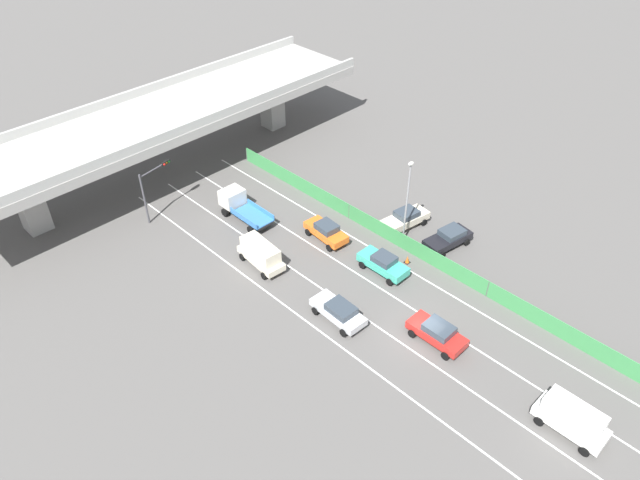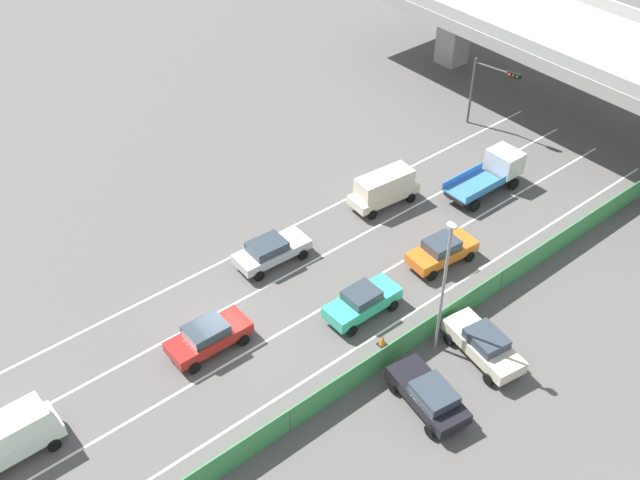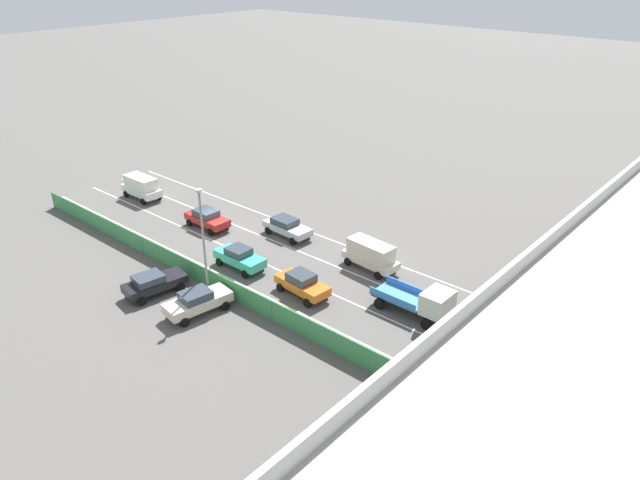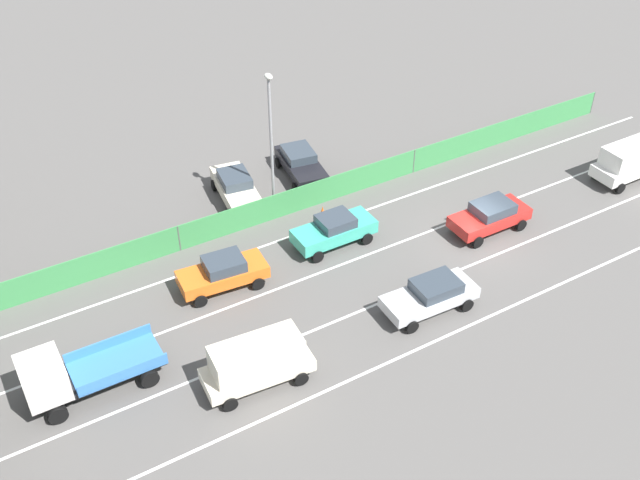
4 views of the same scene
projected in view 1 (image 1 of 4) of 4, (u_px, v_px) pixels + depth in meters
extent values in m
plane|color=#565451|center=(421.00, 334.00, 44.01)|extent=(300.00, 300.00, 0.00)
cube|color=silver|center=(312.00, 326.00, 44.71)|extent=(0.14, 48.64, 0.01)
cube|color=silver|center=(343.00, 303.00, 46.59)|extent=(0.14, 48.64, 0.01)
cube|color=silver|center=(372.00, 283.00, 48.47)|extent=(0.14, 48.64, 0.01)
cube|color=silver|center=(398.00, 264.00, 50.35)|extent=(0.14, 48.64, 0.01)
cube|color=#A09E99|center=(162.00, 118.00, 58.48)|extent=(44.41, 10.41, 0.93)
cube|color=#B2B2AD|center=(190.00, 126.00, 55.13)|extent=(44.41, 0.30, 0.90)
cube|color=#B2B2AD|center=(133.00, 94.00, 60.70)|extent=(44.41, 0.30, 0.90)
cube|color=#A09E99|center=(30.00, 203.00, 52.59)|extent=(2.06, 2.06, 5.56)
cube|color=#A09E99|center=(272.00, 104.00, 68.38)|extent=(2.06, 2.06, 5.56)
cube|color=#3D8E4C|center=(413.00, 247.00, 50.92)|extent=(0.06, 44.64, 1.54)
cylinder|color=#4C514C|center=(488.00, 289.00, 46.77)|extent=(0.10, 0.10, 1.54)
cylinder|color=#4C514C|center=(349.00, 211.00, 55.06)|extent=(0.10, 0.10, 1.54)
cylinder|color=#4C514C|center=(247.00, 154.00, 63.36)|extent=(0.10, 0.10, 1.54)
cube|color=beige|center=(261.00, 258.00, 49.78)|extent=(2.13, 4.76, 0.57)
cube|color=beige|center=(260.00, 250.00, 49.23)|extent=(1.85, 3.92, 1.20)
cylinder|color=black|center=(242.00, 257.00, 50.57)|extent=(0.27, 0.66, 0.64)
cylinder|color=black|center=(259.00, 249.00, 51.45)|extent=(0.27, 0.66, 0.64)
cylinder|color=black|center=(264.00, 276.00, 48.67)|extent=(0.27, 0.66, 0.64)
cylinder|color=black|center=(281.00, 267.00, 49.55)|extent=(0.27, 0.66, 0.64)
cube|color=red|center=(437.00, 334.00, 43.01)|extent=(1.84, 4.40, 0.63)
cube|color=#333D47|center=(439.00, 329.00, 42.58)|extent=(1.60, 2.09, 0.56)
cylinder|color=black|center=(412.00, 334.00, 43.64)|extent=(0.23, 0.64, 0.64)
cylinder|color=black|center=(427.00, 321.00, 44.63)|extent=(0.23, 0.64, 0.64)
cylinder|color=black|center=(445.00, 356.00, 41.97)|extent=(0.23, 0.64, 0.64)
cylinder|color=black|center=(460.00, 343.00, 42.96)|extent=(0.23, 0.64, 0.64)
cube|color=orange|center=(326.00, 232.00, 52.55)|extent=(2.09, 4.41, 0.63)
cube|color=#333D47|center=(327.00, 227.00, 52.11)|extent=(1.67, 2.00, 0.58)
cylinder|color=black|center=(308.00, 232.00, 53.29)|extent=(0.28, 0.66, 0.64)
cylinder|color=black|center=(323.00, 225.00, 54.15)|extent=(0.28, 0.66, 0.64)
cylinder|color=black|center=(329.00, 248.00, 51.53)|extent=(0.28, 0.66, 0.64)
cylinder|color=black|center=(344.00, 240.00, 52.39)|extent=(0.28, 0.66, 0.64)
cube|color=silver|center=(570.00, 422.00, 37.09)|extent=(1.85, 4.46, 0.70)
cube|color=silver|center=(574.00, 413.00, 36.54)|extent=(1.63, 3.66, 1.09)
cylinder|color=black|center=(539.00, 421.00, 37.74)|extent=(0.22, 0.64, 0.64)
cylinder|color=black|center=(553.00, 404.00, 38.76)|extent=(0.22, 0.64, 0.64)
cylinder|color=black|center=(584.00, 452.00, 36.05)|extent=(0.22, 0.64, 0.64)
cylinder|color=black|center=(598.00, 433.00, 37.07)|extent=(0.22, 0.64, 0.64)
cube|color=#B7BABC|center=(338.00, 312.00, 44.80)|extent=(1.99, 4.61, 0.56)
cube|color=#333D47|center=(341.00, 309.00, 44.28)|extent=(1.67, 2.18, 0.53)
cylinder|color=black|center=(315.00, 311.00, 45.49)|extent=(0.25, 0.65, 0.64)
cylinder|color=black|center=(332.00, 300.00, 46.45)|extent=(0.25, 0.65, 0.64)
cylinder|color=black|center=(343.00, 333.00, 43.70)|extent=(0.25, 0.65, 0.64)
cylinder|color=black|center=(361.00, 321.00, 44.66)|extent=(0.25, 0.65, 0.64)
cube|color=teal|center=(383.00, 264.00, 49.07)|extent=(1.74, 4.39, 0.69)
cube|color=#333D47|center=(384.00, 259.00, 48.64)|extent=(1.52, 1.78, 0.52)
cylinder|color=black|center=(362.00, 265.00, 49.74)|extent=(0.22, 0.64, 0.64)
cylinder|color=black|center=(376.00, 256.00, 50.69)|extent=(0.22, 0.64, 0.64)
cylinder|color=black|center=(390.00, 282.00, 48.07)|extent=(0.22, 0.64, 0.64)
cylinder|color=black|center=(403.00, 272.00, 49.02)|extent=(0.22, 0.64, 0.64)
cube|color=black|center=(246.00, 214.00, 54.86)|extent=(1.72, 5.62, 0.25)
cube|color=beige|center=(232.00, 197.00, 55.42)|extent=(2.11, 1.70, 1.51)
cube|color=#3875BC|center=(252.00, 216.00, 54.24)|extent=(2.12, 3.79, 0.10)
cube|color=#3875BC|center=(244.00, 218.00, 53.52)|extent=(0.11, 3.77, 0.53)
cube|color=#3875BC|center=(261.00, 209.00, 54.63)|extent=(0.11, 3.77, 0.53)
cylinder|color=black|center=(225.00, 212.00, 55.56)|extent=(0.27, 0.80, 0.80)
cylinder|color=black|center=(242.00, 204.00, 56.71)|extent=(0.27, 0.80, 0.80)
cylinder|color=black|center=(251.00, 230.00, 53.42)|extent=(0.27, 0.80, 0.80)
cylinder|color=black|center=(269.00, 220.00, 54.57)|extent=(0.27, 0.80, 0.80)
cube|color=black|center=(448.00, 239.00, 51.76)|extent=(4.68, 2.54, 0.60)
cube|color=#333D47|center=(452.00, 232.00, 51.62)|extent=(2.25, 1.93, 0.52)
cylinder|color=black|center=(442.00, 255.00, 50.76)|extent=(0.67, 0.32, 0.64)
cylinder|color=black|center=(427.00, 244.00, 51.94)|extent=(0.67, 0.32, 0.64)
cylinder|color=black|center=(467.00, 242.00, 52.15)|extent=(0.67, 0.32, 0.64)
cylinder|color=black|center=(452.00, 232.00, 53.33)|extent=(0.67, 0.32, 0.64)
cube|color=beige|center=(405.00, 219.00, 53.99)|extent=(4.83, 2.47, 0.68)
cube|color=#333D47|center=(407.00, 213.00, 53.67)|extent=(2.20, 1.85, 0.54)
cylinder|color=black|center=(398.00, 235.00, 53.00)|extent=(0.67, 0.32, 0.64)
cylinder|color=black|center=(385.00, 225.00, 54.13)|extent=(0.67, 0.32, 0.64)
cylinder|color=black|center=(424.00, 222.00, 54.45)|extent=(0.67, 0.32, 0.64)
cylinder|color=black|center=(411.00, 213.00, 55.59)|extent=(0.67, 0.32, 0.64)
cylinder|color=#47474C|center=(144.00, 199.00, 53.37)|extent=(0.18, 0.18, 5.20)
cylinder|color=#47474C|center=(154.00, 169.00, 53.06)|extent=(3.38, 0.76, 0.12)
cube|color=black|center=(165.00, 163.00, 53.95)|extent=(1.00, 0.46, 0.32)
sphere|color=red|center=(164.00, 164.00, 53.69)|extent=(0.20, 0.20, 0.20)
sphere|color=#3B2806|center=(167.00, 163.00, 53.88)|extent=(0.20, 0.20, 0.20)
sphere|color=black|center=(169.00, 162.00, 54.08)|extent=(0.20, 0.20, 0.20)
cylinder|color=gray|center=(406.00, 206.00, 50.22)|extent=(0.16, 0.16, 7.88)
ellipsoid|color=silver|center=(411.00, 164.00, 47.67)|extent=(0.60, 0.36, 0.28)
cone|color=orange|center=(407.00, 259.00, 50.28)|extent=(0.36, 0.36, 0.71)
cube|color=black|center=(407.00, 262.00, 50.48)|extent=(0.47, 0.47, 0.03)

